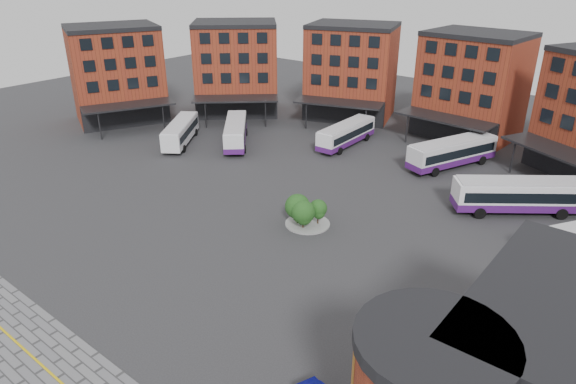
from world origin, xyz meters
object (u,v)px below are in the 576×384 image
Objects in this scene: bus_b at (236,132)px; bus_c at (346,134)px; bus_a at (181,131)px; bus_d at (452,152)px; tree_island at (303,211)px; bus_e at (518,195)px.

bus_b is 0.93× the size of bus_c.
bus_a is 1.00× the size of bus_b.
bus_d reaches higher than bus_a.
tree_island is 0.42× the size of bus_a.
bus_b is at bearing -123.43° from bus_e.
bus_a is 0.93× the size of bus_c.
bus_d is at bearing 78.46° from tree_island.
bus_c is (-9.59, 22.28, 0.05)m from tree_island.
bus_d reaches higher than tree_island.
bus_c reaches higher than tree_island.
bus_e is (15.08, 15.96, 0.27)m from tree_island.
bus_e is (43.14, 7.36, 0.09)m from bus_a.
bus_a is 0.89× the size of bus_e.
bus_e reaches higher than tree_island.
bus_e reaches higher than bus_d.
bus_a is 0.83× the size of bus_d.
bus_a is 7.69m from bus_b.
bus_d is at bearing -19.77° from bus_b.
tree_island is 0.35× the size of bus_d.
bus_e is (36.99, 2.75, 0.16)m from bus_b.
tree_island is at bearing -81.06° from bus_e.
tree_island is 29.35m from bus_a.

